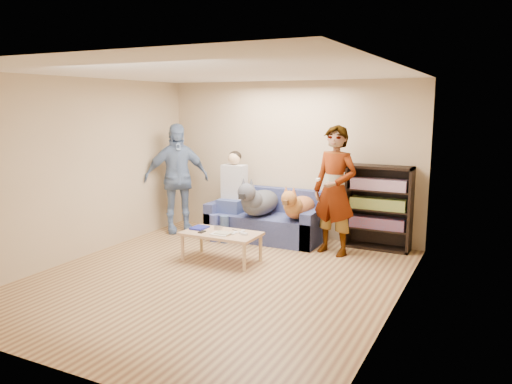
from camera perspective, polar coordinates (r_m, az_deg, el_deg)
The scene contains 27 objects.
ground at distance 6.54m, azimuth -4.76°, elevation -9.89°, with size 5.00×5.00×0.00m, color brown.
ceiling at distance 6.16m, azimuth -5.12°, elevation 13.48°, with size 5.00×5.00×0.00m, color white.
wall_back at distance 8.44m, azimuth 3.95°, elevation 3.73°, with size 4.50×4.50×0.00m, color tan.
wall_front at distance 4.33m, azimuth -22.45°, elevation -3.11°, with size 4.50×4.50×0.00m, color tan.
wall_left at distance 7.63m, azimuth -19.54°, elevation 2.50°, with size 5.00×5.00×0.00m, color tan.
wall_right at distance 5.41m, azimuth 15.86°, elevation -0.20°, with size 5.00×5.00×0.00m, color tan.
blanket at distance 7.93m, azimuth 5.50°, elevation -2.61°, with size 0.38×0.33×0.13m, color #A0A1A5.
person_standing_right at distance 7.45m, azimuth 9.00°, elevation 0.15°, with size 0.70×0.46×1.92m, color gray.
person_standing_left at distance 8.78m, azimuth -9.06°, elevation 1.56°, with size 1.11×0.46×1.90m, color #789EC0.
held_controller at distance 7.30m, azimuth 7.07°, elevation 1.41°, with size 0.04×0.13×0.03m, color white.
notebook_blue at distance 7.38m, azimuth -6.47°, elevation -4.08°, with size 0.20×0.26×0.03m, color navy.
papers at distance 7.03m, azimuth -4.05°, elevation -4.80°, with size 0.26×0.20×0.01m, color silver.
magazine at distance 7.03m, azimuth -3.75°, elevation -4.69°, with size 0.22×0.17×0.01m, color #A9A287.
camera_silver at distance 7.29m, azimuth -4.32°, elevation -4.12°, with size 0.11×0.06×0.05m, color #B6B6BB.
controller_a at distance 7.09m, azimuth -1.62°, elevation -4.59°, with size 0.04×0.13×0.03m, color silver.
controller_b at distance 6.98m, azimuth -1.35°, elevation -4.82°, with size 0.09×0.06×0.03m, color silver.
headphone_cup_a at distance 7.03m, azimuth -2.66°, elevation -4.78°, with size 0.07×0.07×0.02m, color silver.
headphone_cup_b at distance 7.09m, azimuth -2.34°, elevation -4.63°, with size 0.07×0.07×0.02m, color white.
pen_orange at distance 7.02m, azimuth -4.79°, elevation -4.87°, with size 0.01×0.01×0.14m, color #C3741B.
pen_black at distance 7.23m, azimuth -2.44°, elevation -4.39°, with size 0.01×0.01×0.14m, color black.
wallet at distance 7.17m, azimuth -6.20°, elevation -4.55°, with size 0.07×0.12×0.01m, color black.
sofa at distance 8.35m, azimuth 1.21°, elevation -3.43°, with size 1.90×0.85×0.82m.
person_seated at distance 8.40m, azimuth -2.81°, elevation 0.08°, with size 0.40×0.73×1.47m.
dog_gray at distance 8.10m, azimuth 0.22°, elevation -1.06°, with size 0.46×1.27×0.67m.
dog_tan at distance 7.91m, azimuth 4.81°, elevation -1.63°, with size 0.40×1.16×0.58m.
coffee_table at distance 7.15m, azimuth -3.98°, elevation -4.99°, with size 1.10×0.60×0.42m.
bookshelf at distance 7.91m, azimuth 13.84°, elevation -1.53°, with size 1.00×0.34×1.30m.
Camera 1 is at (3.21, -5.25, 2.23)m, focal length 35.00 mm.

